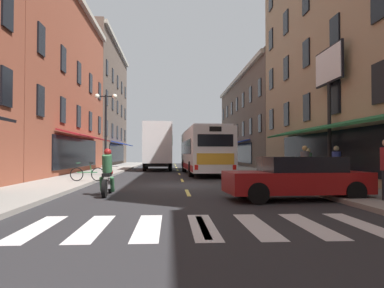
% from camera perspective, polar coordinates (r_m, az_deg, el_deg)
% --- Properties ---
extents(ground_plane, '(34.80, 80.00, 0.10)m').
position_cam_1_polar(ground_plane, '(17.59, -1.20, -6.47)').
color(ground_plane, '#28282B').
extents(lane_centre_dashes, '(0.14, 73.90, 0.01)m').
position_cam_1_polar(lane_centre_dashes, '(17.34, -1.17, -6.36)').
color(lane_centre_dashes, '#DBCC4C').
rests_on(lane_centre_dashes, ground).
extents(crosswalk_near, '(7.10, 2.80, 0.01)m').
position_cam_1_polar(crosswalk_near, '(7.68, 1.68, -12.51)').
color(crosswalk_near, silver).
rests_on(crosswalk_near, ground).
extents(sidewalk_left, '(3.00, 80.00, 0.14)m').
position_cam_1_polar(sidewalk_left, '(18.33, -20.06, -5.80)').
color(sidewalk_left, gray).
rests_on(sidewalk_left, ground).
extents(sidewalk_right, '(3.00, 80.00, 0.14)m').
position_cam_1_polar(sidewalk_right, '(18.76, 17.22, -5.73)').
color(sidewalk_right, gray).
rests_on(sidewalk_right, ground).
extents(billboard_sign, '(0.40, 2.99, 6.51)m').
position_cam_1_polar(billboard_sign, '(19.50, 20.29, 9.34)').
color(billboard_sign, black).
rests_on(billboard_sign, sidewalk_right).
extents(transit_bus, '(2.89, 11.11, 3.24)m').
position_cam_1_polar(transit_bus, '(26.63, 1.83, -1.02)').
color(transit_bus, silver).
rests_on(transit_bus, ground).
extents(box_truck, '(2.62, 7.59, 4.10)m').
position_cam_1_polar(box_truck, '(33.26, -5.28, -0.40)').
color(box_truck, black).
rests_on(box_truck, ground).
extents(sedan_near, '(2.01, 4.34, 1.45)m').
position_cam_1_polar(sedan_near, '(44.65, -5.04, -2.45)').
color(sedan_near, silver).
rests_on(sedan_near, ground).
extents(sedan_mid, '(4.54, 2.24, 1.38)m').
position_cam_1_polar(sedan_mid, '(12.35, 15.80, -5.01)').
color(sedan_mid, maroon).
rests_on(sedan_mid, ground).
extents(motorcycle_rider, '(0.62, 2.07, 1.66)m').
position_cam_1_polar(motorcycle_rider, '(13.44, -12.85, -4.72)').
color(motorcycle_rider, black).
rests_on(motorcycle_rider, ground).
extents(bicycle_near, '(1.71, 0.48, 0.91)m').
position_cam_1_polar(bicycle_near, '(18.81, -15.78, -4.41)').
color(bicycle_near, black).
rests_on(bicycle_near, sidewalk_left).
extents(pedestrian_mid, '(0.36, 0.36, 1.66)m').
position_cam_1_polar(pedestrian_mid, '(16.49, 21.31, -3.08)').
color(pedestrian_mid, '#B29947').
rests_on(pedestrian_mid, sidewalk_right).
extents(pedestrian_far, '(0.36, 0.36, 1.67)m').
position_cam_1_polar(pedestrian_far, '(16.32, 16.95, -3.10)').
color(pedestrian_far, '#66387F').
rests_on(pedestrian_far, sidewalk_right).
extents(pedestrian_rear, '(0.36, 0.36, 1.60)m').
position_cam_1_polar(pedestrian_rear, '(19.05, 17.43, -2.99)').
color(pedestrian_rear, '#66387F').
rests_on(pedestrian_rear, sidewalk_right).
extents(street_lamp_twin, '(1.42, 0.32, 5.12)m').
position_cam_1_polar(street_lamp_twin, '(24.00, -13.12, 2.13)').
color(street_lamp_twin, black).
rests_on(street_lamp_twin, sidewalk_left).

